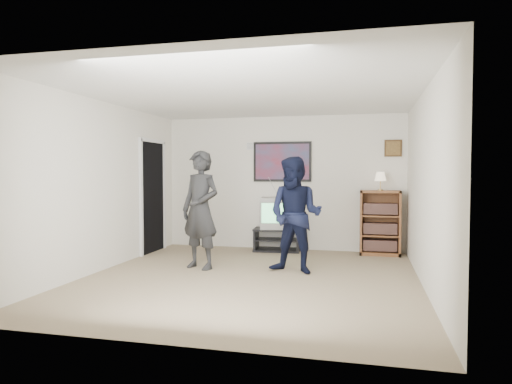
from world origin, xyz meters
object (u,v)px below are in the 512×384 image
at_px(bookshelf, 380,223).
at_px(person_tall, 200,210).
at_px(crt_television, 279,213).
at_px(person_short, 295,215).
at_px(media_stand, 277,240).

xyz_separation_m(bookshelf, person_tall, (-2.67, -1.81, 0.32)).
relative_size(crt_television, person_short, 0.40).
relative_size(media_stand, person_tall, 0.49).
bearing_deg(person_short, bookshelf, 68.84).
height_order(media_stand, person_short, person_short).
bearing_deg(media_stand, person_tall, -119.36).
bearing_deg(person_short, crt_television, 121.34).
distance_m(crt_television, person_tall, 1.98).
xyz_separation_m(crt_television, bookshelf, (1.79, 0.05, -0.14)).
height_order(crt_television, person_tall, person_tall).
xyz_separation_m(media_stand, bookshelf, (1.83, 0.05, 0.36)).
bearing_deg(person_short, media_stand, 122.45).
xyz_separation_m(media_stand, person_tall, (-0.84, -1.76, 0.68)).
height_order(media_stand, bookshelf, bookshelf).
distance_m(media_stand, person_short, 1.94).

